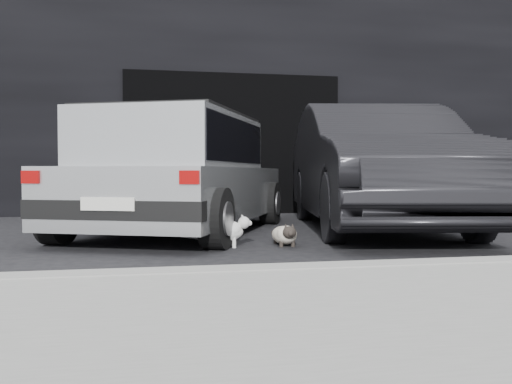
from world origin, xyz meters
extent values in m
plane|color=black|center=(0.00, 0.00, 0.00)|extent=(80.00, 80.00, 0.00)
cube|color=black|center=(1.00, 6.00, 2.50)|extent=(34.00, 4.00, 5.00)
cube|color=black|center=(1.00, 3.99, 1.30)|extent=(4.00, 0.10, 2.60)
cube|color=gray|center=(1.00, -2.60, 0.06)|extent=(18.00, 0.25, 0.12)
cube|color=gray|center=(1.00, -3.80, 0.06)|extent=(18.00, 2.20, 0.11)
cube|color=silver|center=(-0.18, 0.89, 0.51)|extent=(3.29, 4.45, 0.65)
cube|color=silver|center=(-0.27, 0.70, 1.16)|extent=(2.54, 3.12, 0.65)
cube|color=black|center=(-0.27, 0.70, 1.16)|extent=(2.51, 3.03, 0.52)
cube|color=black|center=(-0.97, -0.90, 0.42)|extent=(1.74, 0.89, 0.19)
cube|color=black|center=(0.60, 2.68, 0.42)|extent=(1.74, 0.89, 0.19)
cube|color=silver|center=(-1.00, -0.98, 0.48)|extent=(0.50, 0.23, 0.12)
cube|color=#8C0707|center=(-1.74, -0.66, 0.73)|extent=(0.18, 0.10, 0.12)
cube|color=#8C0707|center=(-0.27, -1.30, 0.73)|extent=(0.18, 0.10, 0.12)
cube|color=black|center=(-0.27, 0.70, 1.49)|extent=(2.44, 2.87, 0.03)
cylinder|color=black|center=(-1.58, -0.09, 0.31)|extent=(0.46, 0.66, 0.62)
cylinder|color=slate|center=(-1.69, -0.04, 0.31)|extent=(0.16, 0.32, 0.34)
cylinder|color=black|center=(0.04, -0.80, 0.31)|extent=(0.46, 0.66, 0.62)
cylinder|color=slate|center=(0.16, -0.85, 0.31)|extent=(0.16, 0.32, 0.34)
cylinder|color=black|center=(-0.43, 2.53, 0.31)|extent=(0.46, 0.66, 0.62)
cylinder|color=slate|center=(-0.55, 2.58, 0.31)|extent=(0.16, 0.32, 0.34)
cylinder|color=black|center=(1.19, 1.82, 0.31)|extent=(0.46, 0.66, 0.62)
cylinder|color=slate|center=(1.30, 1.77, 0.31)|extent=(0.16, 0.32, 0.34)
imported|color=black|center=(2.41, 0.75, 0.85)|extent=(2.71, 5.43, 1.71)
ellipsoid|color=beige|center=(0.79, -0.61, 0.11)|extent=(0.26, 0.50, 0.19)
ellipsoid|color=beige|center=(0.79, -0.73, 0.13)|extent=(0.22, 0.22, 0.18)
ellipsoid|color=black|center=(0.78, -0.86, 0.16)|extent=(0.14, 0.13, 0.13)
sphere|color=black|center=(0.78, -0.92, 0.16)|extent=(0.06, 0.06, 0.06)
cone|color=black|center=(0.82, -0.85, 0.22)|extent=(0.05, 0.06, 0.07)
cone|color=black|center=(0.75, -0.84, 0.22)|extent=(0.05, 0.06, 0.07)
cylinder|color=black|center=(0.85, -0.75, 0.03)|extent=(0.04, 0.04, 0.06)
cylinder|color=black|center=(0.73, -0.75, 0.03)|extent=(0.04, 0.04, 0.06)
cylinder|color=black|center=(0.86, -0.46, 0.03)|extent=(0.04, 0.04, 0.06)
cylinder|color=black|center=(0.73, -0.46, 0.03)|extent=(0.04, 0.04, 0.06)
cylinder|color=black|center=(0.80, -0.34, 0.07)|extent=(0.12, 0.27, 0.08)
ellipsoid|color=silver|center=(0.10, -0.64, 0.16)|extent=(0.52, 0.29, 0.21)
ellipsoid|color=silver|center=(0.22, -0.65, 0.18)|extent=(0.23, 0.23, 0.18)
ellipsoid|color=silver|center=(0.35, -0.66, 0.25)|extent=(0.14, 0.15, 0.13)
sphere|color=silver|center=(0.40, -0.67, 0.25)|extent=(0.06, 0.06, 0.06)
cone|color=silver|center=(0.34, -0.63, 0.31)|extent=(0.06, 0.05, 0.07)
cone|color=silver|center=(0.33, -0.70, 0.31)|extent=(0.06, 0.05, 0.07)
cylinder|color=silver|center=(0.25, -0.59, 0.06)|extent=(0.04, 0.04, 0.12)
cylinder|color=silver|center=(0.24, -0.72, 0.06)|extent=(0.04, 0.04, 0.12)
cylinder|color=silver|center=(-0.04, -0.56, 0.06)|extent=(0.04, 0.04, 0.12)
cylinder|color=silver|center=(-0.05, -0.69, 0.06)|extent=(0.04, 0.04, 0.12)
cylinder|color=silver|center=(-0.17, -0.61, 0.11)|extent=(0.27, 0.10, 0.08)
ellipsoid|color=gray|center=(0.01, -0.65, 0.18)|extent=(0.19, 0.15, 0.09)
camera|label=1|loc=(-0.70, -6.45, 0.78)|focal=40.00mm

